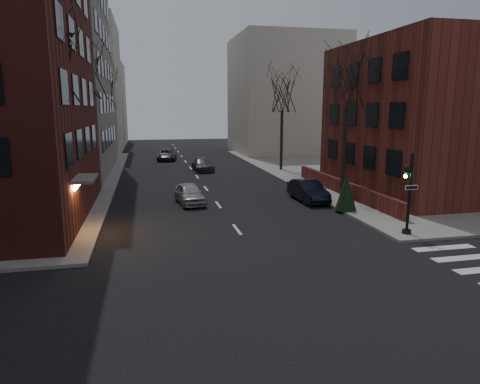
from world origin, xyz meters
name	(u,v)px	position (x,y,z in m)	size (l,w,h in m)	color
ground	(333,356)	(0.00, 0.00, 0.00)	(160.00, 160.00, 0.00)	black
sidewalk_far_right	(467,167)	(29.00, 30.00, 0.07)	(44.00, 44.00, 0.15)	gray
building_right_brick	(435,119)	(16.50, 19.00, 5.50)	(12.00, 14.00, 11.00)	maroon
low_wall_right	(342,187)	(9.30, 19.00, 0.65)	(0.35, 16.00, 1.00)	maroon
building_distant_la	(66,88)	(-15.00, 55.00, 9.00)	(14.00, 16.00, 18.00)	beige
building_distant_ra	(285,96)	(15.00, 50.00, 8.00)	(14.00, 14.00, 16.00)	beige
building_distant_lb	(96,104)	(-13.00, 72.00, 7.00)	(10.00, 12.00, 14.00)	beige
traffic_signal	(408,199)	(7.94, 8.99, 1.91)	(0.76, 0.44, 4.00)	black
tree_left_a	(53,63)	(-8.80, 14.00, 8.47)	(4.18, 4.18, 10.26)	#2D231C
tree_left_b	(85,73)	(-8.80, 26.00, 8.91)	(4.40, 4.40, 10.80)	#2D231C
tree_left_c	(103,92)	(-8.80, 40.00, 8.03)	(3.96, 3.96, 9.72)	#2D231C
tree_right_a	(347,82)	(8.80, 18.00, 8.03)	(3.96, 3.96, 9.72)	#2D231C
tree_right_b	(282,95)	(8.80, 32.00, 7.59)	(3.74, 3.74, 9.18)	#2D231C
streetlamp_near	(91,138)	(-8.20, 22.00, 4.24)	(0.36, 0.36, 6.28)	black
streetlamp_far	(113,126)	(-8.20, 42.00, 4.24)	(0.36, 0.36, 6.28)	black
parked_sedan	(308,191)	(6.20, 17.82, 0.72)	(1.53, 4.39, 1.45)	black
car_lane_silver	(189,194)	(-1.81, 18.79, 0.68)	(1.60, 3.97, 1.35)	#A8A8AE
car_lane_gray	(203,164)	(1.02, 33.84, 0.65)	(1.82, 4.47, 1.30)	#3F3F44
car_lane_far	(167,155)	(-2.11, 43.84, 0.67)	(2.23, 4.83, 1.34)	#46474C
sandwich_board	(322,192)	(7.30, 17.89, 0.56)	(0.37, 0.51, 0.83)	white
evergreen_shrub	(346,192)	(7.30, 14.33, 1.24)	(1.30, 1.30, 2.17)	black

